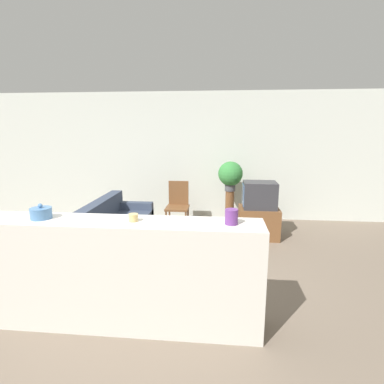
# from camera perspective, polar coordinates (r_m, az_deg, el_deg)

# --- Properties ---
(ground_plane) EXTENTS (14.00, 14.00, 0.00)m
(ground_plane) POSITION_cam_1_polar(r_m,az_deg,el_deg) (3.71, -10.94, -19.69)
(ground_plane) COLOR #756656
(wall_back) EXTENTS (9.00, 0.06, 2.70)m
(wall_back) POSITION_cam_1_polar(r_m,az_deg,el_deg) (6.54, -2.94, 6.81)
(wall_back) COLOR silver
(wall_back) RESTS_ON ground_plane
(couch) EXTENTS (0.81, 1.98, 0.77)m
(couch) POSITION_cam_1_polar(r_m,az_deg,el_deg) (5.11, -14.70, -7.39)
(couch) COLOR #384256
(couch) RESTS_ON ground_plane
(tv_stand) EXTENTS (0.70, 0.56, 0.55)m
(tv_stand) POSITION_cam_1_polar(r_m,az_deg,el_deg) (5.58, 12.52, -5.67)
(tv_stand) COLOR brown
(tv_stand) RESTS_ON ground_plane
(television) EXTENTS (0.59, 0.45, 0.47)m
(television) POSITION_cam_1_polar(r_m,az_deg,el_deg) (5.45, 12.70, -0.56)
(television) COLOR #333338
(television) RESTS_ON tv_stand
(wooden_chair) EXTENTS (0.44, 0.44, 0.92)m
(wooden_chair) POSITION_cam_1_polar(r_m,az_deg,el_deg) (5.92, -2.71, -2.10)
(wooden_chair) COLOR brown
(wooden_chair) RESTS_ON ground_plane
(plant_stand) EXTENTS (0.18, 0.18, 0.72)m
(plant_stand) POSITION_cam_1_polar(r_m,az_deg,el_deg) (6.13, 7.16, -3.03)
(plant_stand) COLOR brown
(plant_stand) RESTS_ON ground_plane
(potted_plant) EXTENTS (0.49, 0.49, 0.59)m
(potted_plant) POSITION_cam_1_polar(r_m,az_deg,el_deg) (5.99, 7.33, 3.35)
(potted_plant) COLOR #4C4C51
(potted_plant) RESTS_ON plant_stand
(foreground_counter) EXTENTS (2.74, 0.44, 1.08)m
(foreground_counter) POSITION_cam_1_polar(r_m,az_deg,el_deg) (3.12, -13.45, -14.88)
(foreground_counter) COLOR silver
(foreground_counter) RESTS_ON ground_plane
(decorative_bowl) EXTENTS (0.20, 0.20, 0.15)m
(decorative_bowl) POSITION_cam_1_polar(r_m,az_deg,el_deg) (3.23, -26.82, -3.60)
(decorative_bowl) COLOR #4C7AAD
(decorative_bowl) RESTS_ON foreground_counter
(candle_jar) EXTENTS (0.09, 0.09, 0.07)m
(candle_jar) POSITION_cam_1_polar(r_m,az_deg,el_deg) (2.86, -11.12, -4.80)
(candle_jar) COLOR tan
(candle_jar) RESTS_ON foreground_counter
(coffee_tin) EXTENTS (0.12, 0.12, 0.14)m
(coffee_tin) POSITION_cam_1_polar(r_m,az_deg,el_deg) (2.74, 7.52, -4.69)
(coffee_tin) COLOR #66337F
(coffee_tin) RESTS_ON foreground_counter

